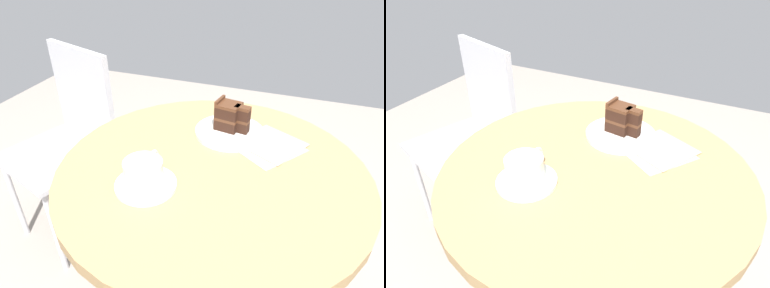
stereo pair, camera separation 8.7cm
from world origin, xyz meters
TOP-DOWN VIEW (x-y plane):
  - cafe_table at (0.00, 0.00)m, footprint 0.77×0.77m
  - saucer at (-0.13, 0.12)m, footprint 0.14×0.14m
  - coffee_cup at (-0.12, 0.13)m, footprint 0.12×0.09m
  - teaspoon at (-0.16, 0.15)m, footprint 0.04×0.10m
  - cake_plate at (0.17, 0.00)m, footprint 0.20×0.20m
  - cake_slice at (0.18, 0.00)m, footprint 0.07×0.10m
  - fork at (0.20, -0.04)m, footprint 0.04×0.14m
  - napkin at (0.14, -0.12)m, footprint 0.23×0.23m
  - cafe_chair at (0.33, 0.72)m, footprint 0.48×0.48m

SIDE VIEW (x-z plane):
  - cafe_chair at x=0.33m, z-range 0.08..0.94m
  - cafe_table at x=0.00m, z-range 0.25..0.99m
  - napkin at x=0.14m, z-range 0.74..0.74m
  - saucer at x=-0.13m, z-range 0.74..0.75m
  - cake_plate at x=0.17m, z-range 0.74..0.75m
  - teaspoon at x=-0.16m, z-range 0.75..0.75m
  - fork at x=0.20m, z-range 0.75..0.76m
  - coffee_cup at x=-0.12m, z-range 0.75..0.81m
  - cake_slice at x=0.18m, z-range 0.75..0.84m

